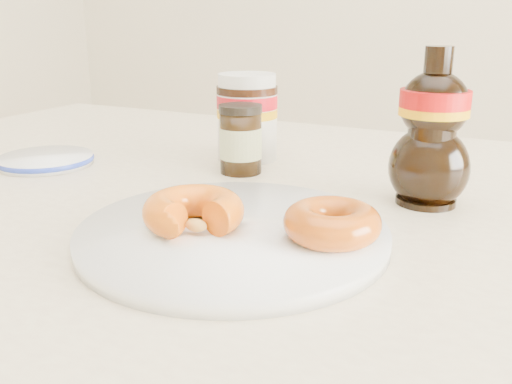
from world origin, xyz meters
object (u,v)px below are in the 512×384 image
at_px(dining_table, 258,259).
at_px(blue_rim_saucer, 46,160).
at_px(syrup_bottle, 432,128).
at_px(nutella_jar, 247,114).
at_px(donut_whole, 332,223).
at_px(donut_bitten, 194,211).
at_px(dark_jar, 241,140).
at_px(plate, 233,233).

height_order(dining_table, blue_rim_saucer, blue_rim_saucer).
height_order(syrup_bottle, blue_rim_saucer, syrup_bottle).
xyz_separation_m(dining_table, nutella_jar, (-0.09, 0.15, 0.15)).
distance_m(donut_whole, syrup_bottle, 0.20).
xyz_separation_m(donut_whole, blue_rim_saucer, (-0.47, 0.12, -0.02)).
bearing_deg(donut_bitten, nutella_jar, 121.99).
relative_size(donut_whole, dark_jar, 0.95).
relative_size(dark_jar, blue_rim_saucer, 0.69).
distance_m(dining_table, nutella_jar, 0.23).
bearing_deg(nutella_jar, blue_rim_saucer, -146.56).
distance_m(plate, donut_whole, 0.10).
bearing_deg(donut_bitten, dark_jar, 121.29).
height_order(donut_whole, nutella_jar, nutella_jar).
distance_m(plate, nutella_jar, 0.33).
bearing_deg(donut_whole, dark_jar, 134.13).
bearing_deg(donut_whole, nutella_jar, 129.24).
bearing_deg(blue_rim_saucer, donut_bitten, -23.57).
distance_m(dining_table, syrup_bottle, 0.26).
bearing_deg(blue_rim_saucer, plate, -19.28).
height_order(donut_bitten, blue_rim_saucer, donut_bitten).
height_order(donut_whole, syrup_bottle, syrup_bottle).
bearing_deg(donut_bitten, syrup_bottle, 64.55).
height_order(dining_table, donut_bitten, donut_bitten).
xyz_separation_m(donut_bitten, syrup_bottle, (0.18, 0.22, 0.06)).
bearing_deg(dark_jar, plate, -64.10).
bearing_deg(dark_jar, donut_bitten, -72.47).
relative_size(syrup_bottle, blue_rim_saucer, 1.31).
relative_size(plate, blue_rim_saucer, 2.21).
xyz_separation_m(donut_whole, syrup_bottle, (0.05, 0.18, 0.06)).
distance_m(nutella_jar, blue_rim_saucer, 0.30).
bearing_deg(plate, dining_table, 106.35).
xyz_separation_m(nutella_jar, blue_rim_saucer, (-0.24, -0.16, -0.06)).
relative_size(plate, donut_whole, 3.37).
relative_size(plate, nutella_jar, 2.37).
height_order(dark_jar, blue_rim_saucer, dark_jar).
height_order(plate, dark_jar, dark_jar).
xyz_separation_m(donut_whole, nutella_jar, (-0.23, 0.28, 0.04)).
bearing_deg(nutella_jar, plate, -65.38).
height_order(dining_table, nutella_jar, nutella_jar).
height_order(dining_table, plate, plate).
height_order(donut_bitten, dark_jar, dark_jar).
height_order(donut_bitten, donut_whole, donut_bitten).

